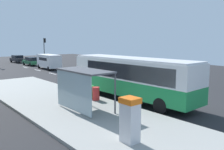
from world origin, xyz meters
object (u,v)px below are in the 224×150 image
(white_van, at_px, (49,61))
(recycling_bin_red, at_px, (96,94))
(ticket_machine, at_px, (130,120))
(sedan_near, at_px, (32,61))
(sedan_far, at_px, (18,59))
(bus_shelter, at_px, (80,80))
(bus, at_px, (130,76))
(recycling_bin_green, at_px, (90,92))
(traffic_light_near_side, at_px, (45,47))

(white_van, relative_size, recycling_bin_red, 5.57)
(ticket_machine, bearing_deg, recycling_bin_red, 64.73)
(white_van, height_order, sedan_near, white_van)
(sedan_far, distance_m, bus_shelter, 38.29)
(ticket_machine, bearing_deg, bus, 45.25)
(recycling_bin_green, relative_size, bus_shelter, 0.24)
(traffic_light_near_side, bearing_deg, white_van, -110.79)
(bus, xyz_separation_m, sedan_near, (4.01, 29.52, -1.05))
(sedan_far, distance_m, ticket_machine, 43.65)
(bus, bearing_deg, recycling_bin_green, 145.46)
(bus, xyz_separation_m, ticket_machine, (-5.66, -5.71, -0.67))
(white_van, xyz_separation_m, recycling_bin_red, (-6.40, -21.11, -0.69))
(traffic_light_near_side, xyz_separation_m, bus_shelter, (-11.91, -31.23, -1.24))
(sedan_near, xyz_separation_m, sedan_far, (-0.00, 7.33, 0.00))
(white_van, distance_m, bus_shelter, 24.14)
(recycling_bin_red, bearing_deg, traffic_light_near_side, 71.97)
(sedan_near, relative_size, bus_shelter, 1.11)
(white_van, xyz_separation_m, ticket_machine, (-9.57, -27.83, -0.17))
(white_van, distance_m, recycling_bin_green, 21.40)
(recycling_bin_green, height_order, traffic_light_near_side, traffic_light_near_side)
(sedan_far, height_order, traffic_light_near_side, traffic_light_near_side)
(ticket_machine, bearing_deg, bus_shelter, 79.71)
(bus, xyz_separation_m, bus_shelter, (-4.70, -0.41, 0.25))
(sedan_near, height_order, sedan_far, same)
(white_van, distance_m, ticket_machine, 29.43)
(sedan_near, bearing_deg, ticket_machine, -105.36)
(sedan_near, distance_m, sedan_far, 7.33)
(bus, height_order, recycling_bin_green, bus)
(recycling_bin_red, distance_m, recycling_bin_green, 0.70)
(white_van, relative_size, sedan_near, 1.19)
(white_van, bearing_deg, recycling_bin_green, -107.41)
(white_van, height_order, bus_shelter, bus_shelter)
(recycling_bin_red, relative_size, traffic_light_near_side, 0.19)
(bus, relative_size, recycling_bin_red, 11.62)
(white_van, xyz_separation_m, bus_shelter, (-8.61, -22.54, 0.75))
(bus_shelter, bearing_deg, white_van, 69.08)
(bus, xyz_separation_m, recycling_bin_red, (-2.49, 1.01, -1.19))
(white_van, xyz_separation_m, recycling_bin_green, (-6.40, -20.41, -0.69))
(sedan_far, xyz_separation_m, bus_shelter, (-8.71, -37.27, 1.31))
(white_van, relative_size, traffic_light_near_side, 1.05)
(white_van, height_order, ticket_machine, white_van)
(bus, height_order, sedan_far, bus)
(sedan_far, xyz_separation_m, traffic_light_near_side, (3.20, -6.04, 2.54))
(bus, xyz_separation_m, sedan_far, (4.01, 36.85, -1.05))
(ticket_machine, height_order, recycling_bin_green, ticket_machine)
(bus, distance_m, bus_shelter, 4.73)
(white_van, distance_m, sedan_near, 7.42)
(sedan_near, relative_size, sedan_far, 0.99)
(sedan_far, bearing_deg, bus_shelter, -103.16)
(sedan_near, distance_m, recycling_bin_red, 29.24)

